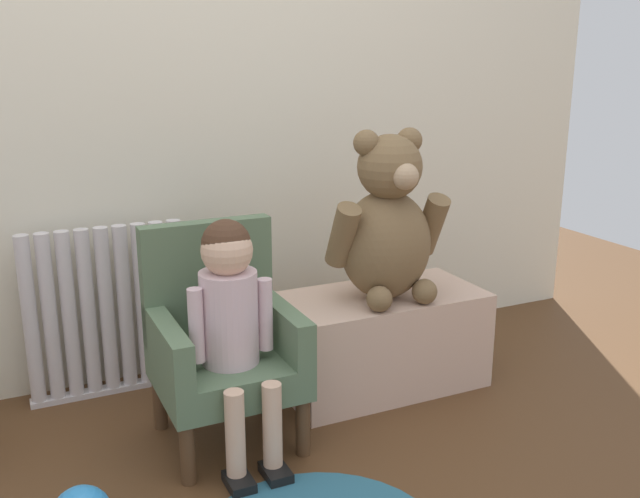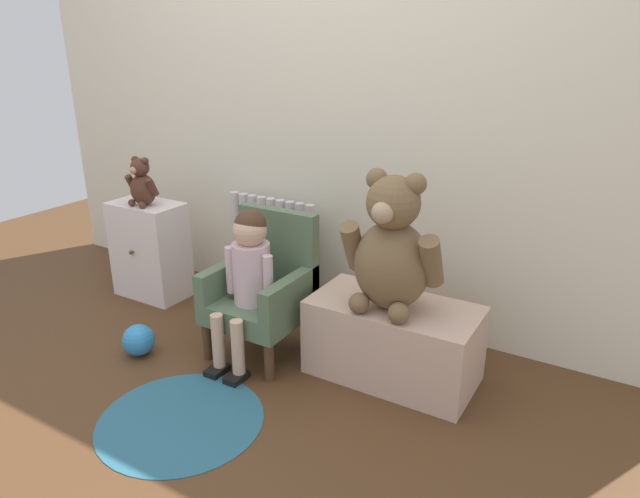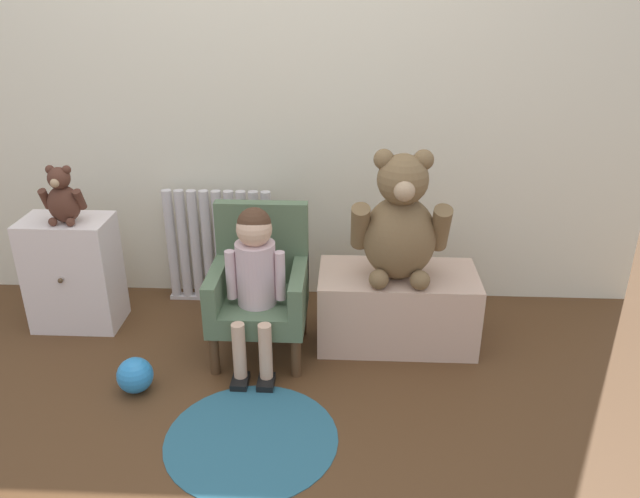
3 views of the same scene
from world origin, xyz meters
TOP-DOWN VIEW (x-y plane):
  - back_wall at (0.00, 1.12)m, footprint 3.80×0.05m
  - radiator at (-0.24, 0.99)m, footprint 0.56×0.05m
  - child_armchair at (0.03, 0.54)m, footprint 0.42×0.40m
  - child_figure at (0.03, 0.43)m, footprint 0.25×0.35m
  - low_bench at (0.65, 0.63)m, footprint 0.72×0.37m
  - large_teddy_bear at (0.64, 0.60)m, footprint 0.42×0.30m

SIDE VIEW (x-z plane):
  - low_bench at x=0.65m, z-range 0.00..0.35m
  - radiator at x=-0.24m, z-range 0.00..0.60m
  - child_armchair at x=0.03m, z-range -0.02..0.65m
  - child_figure at x=0.03m, z-range 0.11..0.82m
  - large_teddy_bear at x=0.64m, z-range 0.31..0.90m
  - back_wall at x=0.00m, z-range 0.00..2.40m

